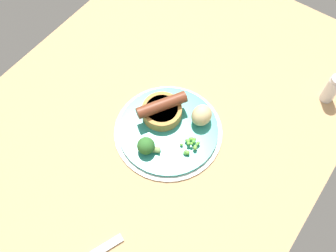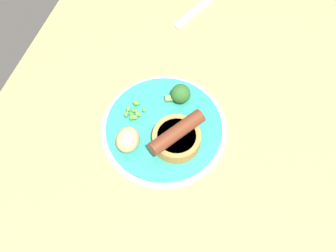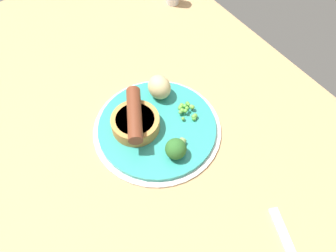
{
  "view_description": "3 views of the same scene",
  "coord_description": "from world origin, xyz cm",
  "px_view_note": "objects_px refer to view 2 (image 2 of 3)",
  "views": [
    {
      "loc": [
        36.36,
        28.98,
        80.53
      ],
      "look_at": [
        2.91,
        4.79,
        7.05
      ],
      "focal_mm": 40.0,
      "sensor_mm": 36.0,
      "label": 1
    },
    {
      "loc": [
        -37.92,
        -11.73,
        86.78
      ],
      "look_at": [
        1.47,
        3.23,
        6.97
      ],
      "focal_mm": 50.0,
      "sensor_mm": 36.0,
      "label": 2
    },
    {
      "loc": [
        37.3,
        -18.21,
        65.03
      ],
      "look_at": [
        4.09,
        5.73,
        5.51
      ],
      "focal_mm": 40.0,
      "sensor_mm": 36.0,
      "label": 3
    }
  ],
  "objects_px": {
    "dinner_plate": "(164,129)",
    "sausage_pudding": "(177,137)",
    "pea_pile": "(134,111)",
    "broccoli_floret_near": "(180,94)",
    "potato_chunk_0": "(128,140)",
    "fork": "(202,5)"
  },
  "relations": [
    {
      "from": "dinner_plate",
      "to": "sausage_pudding",
      "type": "bearing_deg",
      "value": -122.62
    },
    {
      "from": "pea_pile",
      "to": "broccoli_floret_near",
      "type": "height_order",
      "value": "broccoli_floret_near"
    },
    {
      "from": "dinner_plate",
      "to": "potato_chunk_0",
      "type": "relative_size",
      "value": 4.91
    },
    {
      "from": "dinner_plate",
      "to": "broccoli_floret_near",
      "type": "height_order",
      "value": "broccoli_floret_near"
    },
    {
      "from": "broccoli_floret_near",
      "to": "sausage_pudding",
      "type": "bearing_deg",
      "value": -100.19
    },
    {
      "from": "pea_pile",
      "to": "fork",
      "type": "xyz_separation_m",
      "value": [
        0.33,
        -0.03,
        -0.02
      ]
    },
    {
      "from": "sausage_pudding",
      "to": "potato_chunk_0",
      "type": "bearing_deg",
      "value": -34.12
    },
    {
      "from": "pea_pile",
      "to": "potato_chunk_0",
      "type": "bearing_deg",
      "value": -165.97
    },
    {
      "from": "dinner_plate",
      "to": "pea_pile",
      "type": "height_order",
      "value": "pea_pile"
    },
    {
      "from": "dinner_plate",
      "to": "broccoli_floret_near",
      "type": "xyz_separation_m",
      "value": [
        0.07,
        -0.01,
        0.03
      ]
    },
    {
      "from": "pea_pile",
      "to": "broccoli_floret_near",
      "type": "relative_size",
      "value": 0.92
    },
    {
      "from": "dinner_plate",
      "to": "fork",
      "type": "height_order",
      "value": "dinner_plate"
    },
    {
      "from": "potato_chunk_0",
      "to": "fork",
      "type": "height_order",
      "value": "potato_chunk_0"
    },
    {
      "from": "dinner_plate",
      "to": "broccoli_floret_near",
      "type": "distance_m",
      "value": 0.08
    },
    {
      "from": "sausage_pudding",
      "to": "broccoli_floret_near",
      "type": "relative_size",
      "value": 2.25
    },
    {
      "from": "fork",
      "to": "potato_chunk_0",
      "type": "bearing_deg",
      "value": -159.94
    },
    {
      "from": "dinner_plate",
      "to": "potato_chunk_0",
      "type": "height_order",
      "value": "potato_chunk_0"
    },
    {
      "from": "sausage_pudding",
      "to": "broccoli_floret_near",
      "type": "height_order",
      "value": "sausage_pudding"
    },
    {
      "from": "broccoli_floret_near",
      "to": "potato_chunk_0",
      "type": "relative_size",
      "value": 1.0
    },
    {
      "from": "broccoli_floret_near",
      "to": "fork",
      "type": "distance_m",
      "value": 0.27
    },
    {
      "from": "sausage_pudding",
      "to": "broccoli_floret_near",
      "type": "bearing_deg",
      "value": -133.14
    },
    {
      "from": "pea_pile",
      "to": "fork",
      "type": "height_order",
      "value": "pea_pile"
    }
  ]
}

